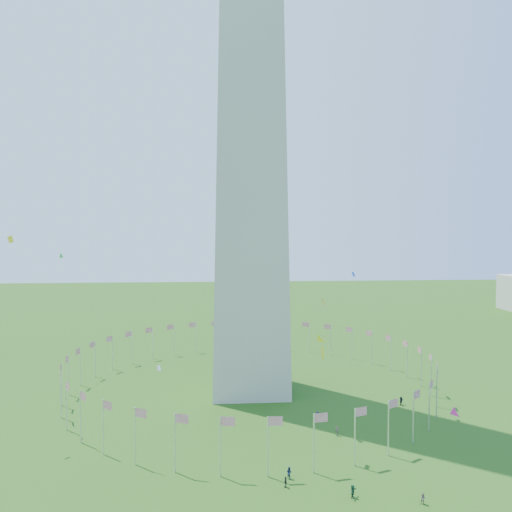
% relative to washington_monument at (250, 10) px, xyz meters
% --- Properties ---
extents(washington_monument, '(16.80, 16.80, 169.00)m').
position_rel_washington_monument_xyz_m(washington_monument, '(0.00, 0.00, 0.00)').
color(washington_monument, '#BCB6A7').
rests_on(washington_monument, ground).
extents(flag_ring, '(80.24, 80.24, 9.00)m').
position_rel_washington_monument_xyz_m(flag_ring, '(-0.00, 0.00, -80.00)').
color(flag_ring, silver).
rests_on(flag_ring, ground).
extents(crowd, '(93.07, 78.65, 2.01)m').
position_rel_washington_monument_xyz_m(crowd, '(7.10, -46.40, -83.60)').
color(crowd, '#56131D').
rests_on(crowd, ground).
extents(kites_aloft, '(105.89, 81.96, 29.91)m').
position_rel_washington_monument_xyz_m(kites_aloft, '(5.10, -27.15, -65.98)').
color(kites_aloft, yellow).
rests_on(kites_aloft, ground).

